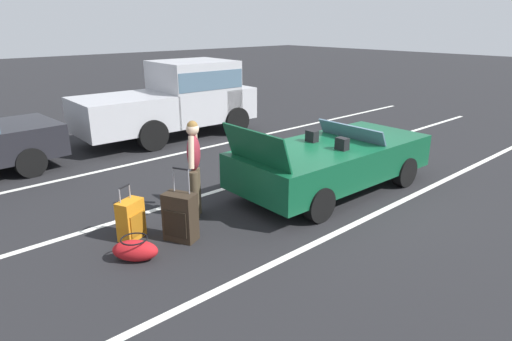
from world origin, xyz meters
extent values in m
plane|color=black|center=(0.00, 0.00, 0.00)|extent=(80.00, 80.00, 0.00)
cube|color=silver|center=(0.00, -1.26, 0.00)|extent=(18.00, 0.12, 0.01)
cube|color=silver|center=(0.00, 1.44, 0.00)|extent=(18.00, 0.12, 0.01)
cube|color=silver|center=(0.00, 4.14, 0.00)|extent=(18.00, 0.12, 0.01)
cube|color=#0F4C2D|center=(0.00, 0.00, 0.62)|extent=(4.15, 1.87, 0.64)
cube|color=#0F4C2D|center=(1.43, -0.04, 0.51)|extent=(1.36, 1.71, 0.38)
cube|color=slate|center=(0.51, -0.01, 1.09)|extent=(0.22, 1.55, 0.31)
cube|color=black|center=(-0.20, 0.37, 1.05)|extent=(0.17, 0.22, 0.22)
cube|color=black|center=(-0.21, -0.36, 1.05)|extent=(0.17, 0.22, 0.22)
cube|color=#0F4C2D|center=(-1.95, 0.05, 1.22)|extent=(0.28, 1.50, 0.61)
cylinder|color=black|center=(1.29, 0.78, 0.30)|extent=(0.61, 0.24, 0.60)
cylinder|color=black|center=(1.25, -0.84, 0.30)|extent=(0.61, 0.24, 0.60)
cylinder|color=black|center=(-1.25, 0.84, 0.30)|extent=(0.61, 0.24, 0.60)
cylinder|color=black|center=(-1.29, -0.78, 0.30)|extent=(0.61, 0.24, 0.60)
cube|color=#2D2319|center=(-3.34, 0.19, 0.37)|extent=(0.46, 0.55, 0.74)
cube|color=black|center=(-3.48, 0.13, 0.31)|extent=(0.18, 0.36, 0.41)
cylinder|color=gray|center=(-3.22, 0.10, 0.93)|extent=(0.03, 0.03, 0.37)
cylinder|color=gray|center=(-3.33, 0.34, 0.93)|extent=(0.03, 0.03, 0.37)
cylinder|color=black|center=(-3.27, 0.22, 1.11)|extent=(0.14, 0.25, 0.03)
sphere|color=black|center=(-3.18, 0.08, 0.02)|extent=(0.04, 0.04, 0.04)
sphere|color=black|center=(-3.32, 0.39, 0.02)|extent=(0.04, 0.04, 0.04)
cube|color=orange|center=(-3.89, 0.72, 0.31)|extent=(0.46, 0.38, 0.62)
cube|color=#A25F13|center=(-3.84, 0.60, 0.26)|extent=(0.30, 0.15, 0.34)
cylinder|color=gray|center=(-3.81, 0.83, 0.73)|extent=(0.03, 0.03, 0.22)
cylinder|color=gray|center=(-4.01, 0.74, 0.73)|extent=(0.03, 0.03, 0.22)
cylinder|color=black|center=(-3.91, 0.78, 0.84)|extent=(0.21, 0.11, 0.03)
sphere|color=black|center=(-3.80, 0.86, 0.02)|extent=(0.04, 0.04, 0.04)
sphere|color=black|center=(-4.05, 0.75, 0.02)|extent=(0.04, 0.04, 0.04)
ellipsoid|color=red|center=(-4.16, 0.08, 0.15)|extent=(0.66, 0.67, 0.30)
torus|color=black|center=(-4.16, 0.08, 0.33)|extent=(0.53, 0.53, 0.02)
cylinder|color=#4C3F2D|center=(-2.61, 0.84, 0.41)|extent=(0.21, 0.21, 0.82)
cylinder|color=#4C3F2D|center=(-2.74, 0.69, 0.41)|extent=(0.21, 0.21, 0.82)
ellipsoid|color=maroon|center=(-2.68, 0.76, 1.12)|extent=(0.38, 0.38, 0.60)
sphere|color=beige|center=(-2.68, 0.76, 1.51)|extent=(0.21, 0.21, 0.21)
sphere|color=olive|center=(-2.68, 0.76, 1.56)|extent=(0.18, 0.18, 0.18)
cylinder|color=beige|center=(-2.53, 0.91, 1.19)|extent=(0.20, 0.20, 0.53)
cylinder|color=beige|center=(-2.82, 0.62, 1.19)|extent=(0.20, 0.20, 0.53)
cube|color=#B2B2B7|center=(1.72, 5.64, 0.85)|extent=(1.17, 1.94, 0.90)
cube|color=#B2B2B7|center=(0.67, 5.68, 1.25)|extent=(2.17, 1.98, 1.70)
cube|color=slate|center=(0.67, 5.68, 1.63)|extent=(2.13, 2.00, 0.51)
cube|color=#B2B2B7|center=(-1.53, 5.76, 0.85)|extent=(2.47, 1.99, 0.90)
cylinder|color=black|center=(1.54, 6.55, 0.40)|extent=(0.81, 0.31, 0.80)
cylinder|color=black|center=(1.46, 4.74, 0.40)|extent=(0.81, 0.31, 0.80)
cylinder|color=black|center=(-1.13, 6.65, 0.40)|extent=(0.81, 0.31, 0.80)
cylinder|color=black|center=(-1.20, 4.85, 0.40)|extent=(0.81, 0.31, 0.80)
cylinder|color=black|center=(-4.24, 6.42, 0.32)|extent=(0.65, 0.25, 0.64)
cylinder|color=black|center=(-4.16, 4.76, 0.32)|extent=(0.65, 0.25, 0.64)
camera|label=1|loc=(-6.50, -5.03, 3.15)|focal=30.73mm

